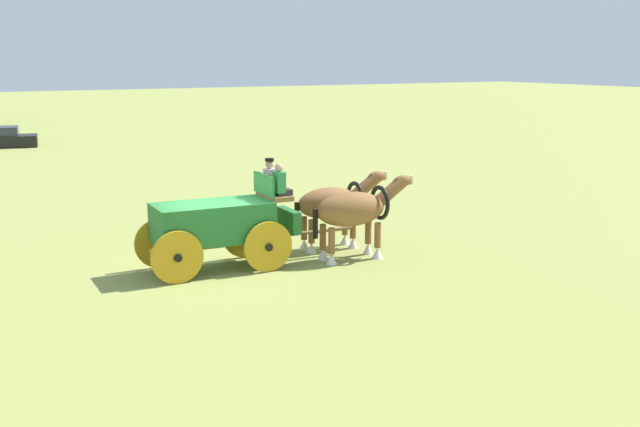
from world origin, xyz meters
TOP-DOWN VIEW (x-y plane):
  - ground_plane at (0.00, 0.00)m, footprint 220.00×220.00m
  - show_wagon at (0.17, -0.01)m, footprint 5.98×1.95m
  - draft_horse_near at (3.87, 0.47)m, footprint 2.97×1.00m
  - draft_horse_off at (3.80, -0.83)m, footprint 3.09×1.04m

SIDE VIEW (x-z plane):
  - ground_plane at x=0.00m, z-range 0.00..0.00m
  - show_wagon at x=0.17m, z-range -0.16..2.61m
  - draft_horse_near at x=3.87m, z-range 0.21..2.36m
  - draft_horse_off at x=3.80m, z-range 0.24..2.45m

